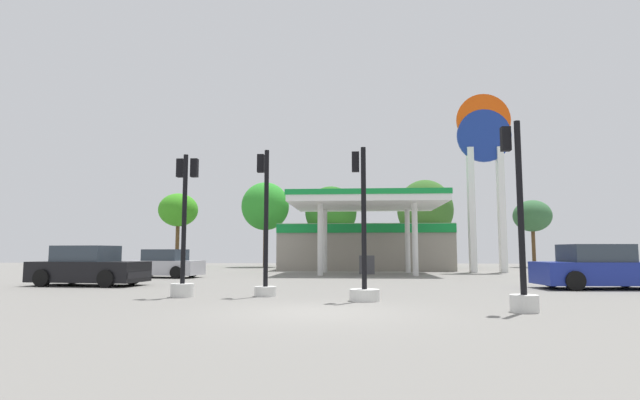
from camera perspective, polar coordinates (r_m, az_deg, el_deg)
ground_plane at (r=11.42m, az=0.02°, el=-12.72°), size 90.00×90.00×0.00m
gas_station at (r=36.34m, az=5.15°, el=-4.86°), size 12.18×14.53×4.68m
station_pole_sign at (r=34.30m, az=18.37°, el=4.40°), size 3.50×0.56×11.71m
car_0 at (r=21.95m, az=-25.00°, el=-7.02°), size 4.57×2.38×1.58m
car_1 at (r=20.84m, az=29.39°, el=-6.87°), size 4.60×2.27×1.61m
car_2 at (r=27.21m, az=-17.55°, el=-7.09°), size 4.27×2.33×1.45m
traffic_signal_0 at (r=13.89m, az=5.00°, el=-7.13°), size 0.83×0.83×4.28m
traffic_signal_1 at (r=15.57m, az=-15.34°, el=-5.24°), size 0.68×0.70×4.30m
traffic_signal_2 at (r=15.37m, az=-6.32°, el=-5.48°), size 0.66×0.69×4.49m
traffic_signal_3 at (r=12.21m, az=22.01°, el=-5.57°), size 0.64×0.67×4.37m
tree_0 at (r=45.29m, az=-15.94°, el=-1.15°), size 3.40×3.40×6.41m
tree_1 at (r=43.59m, az=-6.29°, el=-0.74°), size 4.13×4.13×7.34m
tree_2 at (r=43.00m, az=1.25°, el=-1.42°), size 4.45×4.45×6.95m
tree_3 at (r=42.08m, az=11.96°, el=-1.11°), size 4.60×4.60×7.26m
tree_4 at (r=46.23m, az=23.16°, el=-1.72°), size 3.18×3.18×5.71m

